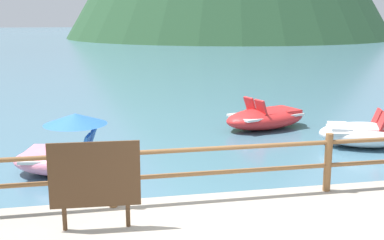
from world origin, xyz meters
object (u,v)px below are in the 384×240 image
object	(u,v)px
pedal_boat_3	(363,134)
pedal_boat_0	(266,118)
pedal_boat_1	(72,153)
sign_board	(95,176)

from	to	relation	value
pedal_boat_3	pedal_boat_0	bearing A→B (deg)	126.76
pedal_boat_1	pedal_boat_0	bearing A→B (deg)	30.00
sign_board	pedal_boat_1	distance (m)	3.76
pedal_boat_1	pedal_boat_3	distance (m)	7.03
pedal_boat_3	pedal_boat_1	bearing A→B (deg)	-173.84
pedal_boat_0	pedal_boat_3	xyz separation A→B (m)	(1.71, -2.29, -0.01)
pedal_boat_0	pedal_boat_1	distance (m)	6.09
sign_board	pedal_boat_0	size ratio (longest dim) A/B	0.42
pedal_boat_0	pedal_boat_3	world-z (taller)	pedal_boat_0
sign_board	pedal_boat_3	size ratio (longest dim) A/B	0.48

